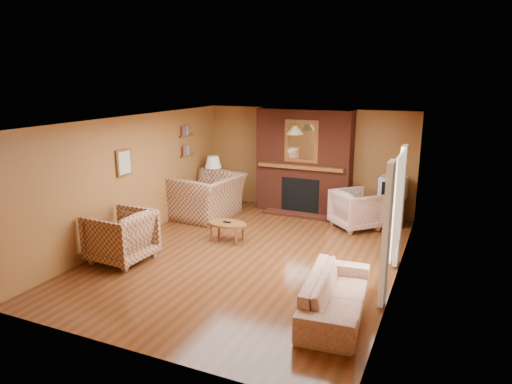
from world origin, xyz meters
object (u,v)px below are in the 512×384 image
at_px(fireplace, 304,162).
at_px(floral_armchair, 356,209).
at_px(tv_stand, 391,212).
at_px(side_table, 214,195).
at_px(coffee_table, 227,225).
at_px(crt_tv, 393,188).
at_px(floral_sofa, 336,295).
at_px(table_lamp, 213,168).
at_px(plaid_loveseat, 208,196).
at_px(plaid_armchair, 121,236).

bearing_deg(fireplace, floral_armchair, -26.80).
relative_size(fireplace, tv_stand, 4.19).
height_order(fireplace, side_table, fireplace).
distance_m(coffee_table, crt_tv, 3.65).
bearing_deg(side_table, tv_stand, 4.82).
bearing_deg(floral_armchair, tv_stand, -96.10).
distance_m(floral_sofa, table_lamp, 5.62).
height_order(plaid_loveseat, floral_sofa, plaid_loveseat).
height_order(floral_sofa, coffee_table, floral_sofa).
bearing_deg(fireplace, plaid_armchair, -115.38).
distance_m(side_table, crt_tv, 4.20).
bearing_deg(tv_stand, fireplace, 171.36).
bearing_deg(coffee_table, table_lamp, 124.90).
distance_m(plaid_armchair, side_table, 3.58).
xyz_separation_m(fireplace, plaid_loveseat, (-1.85, -1.27, -0.70)).
relative_size(fireplace, floral_sofa, 1.27).
height_order(plaid_armchair, coffee_table, plaid_armchair).
distance_m(plaid_armchair, floral_armchair, 4.78).
bearing_deg(floral_armchair, floral_sofa, 142.58).
distance_m(coffee_table, side_table, 2.43).
bearing_deg(fireplace, side_table, -165.71).
distance_m(table_lamp, tv_stand, 4.22).
bearing_deg(fireplace, tv_stand, -5.15).
bearing_deg(floral_armchair, table_lamp, 42.12).
xyz_separation_m(coffee_table, crt_tv, (2.76, 2.34, 0.49)).
bearing_deg(crt_tv, tv_stand, 90.00).
height_order(plaid_loveseat, plaid_armchair, plaid_loveseat).
height_order(fireplace, tv_stand, fireplace).
distance_m(table_lamp, crt_tv, 4.17).
xyz_separation_m(plaid_armchair, side_table, (-0.15, 3.58, -0.14)).
relative_size(plaid_loveseat, crt_tv, 2.64).
bearing_deg(plaid_armchair, floral_sofa, 88.08).
bearing_deg(crt_tv, side_table, -175.26).
xyz_separation_m(coffee_table, side_table, (-1.39, 1.99, -0.02)).
xyz_separation_m(tv_stand, crt_tv, (0.00, -0.01, 0.53)).
xyz_separation_m(plaid_loveseat, table_lamp, (-0.25, 0.74, 0.49)).
distance_m(fireplace, plaid_loveseat, 2.35).
xyz_separation_m(coffee_table, table_lamp, (-1.39, 1.99, 0.65)).
bearing_deg(plaid_loveseat, fireplace, 129.87).
bearing_deg(floral_armchair, plaid_armchair, 90.38).
relative_size(fireplace, coffee_table, 3.03).
relative_size(coffee_table, tv_stand, 1.38).
relative_size(fireplace, floral_armchair, 2.69).
distance_m(plaid_armchair, floral_sofa, 3.87).
relative_size(plaid_armchair, tv_stand, 1.70).
relative_size(plaid_armchair, coffee_table, 1.23).
relative_size(plaid_loveseat, plaid_armchair, 1.52).
distance_m(fireplace, coffee_table, 2.76).
bearing_deg(plaid_loveseat, crt_tv, 110.86).
relative_size(fireplace, table_lamp, 3.64).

